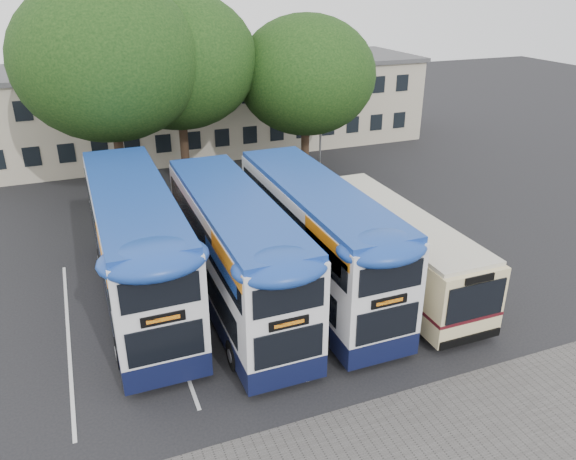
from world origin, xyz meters
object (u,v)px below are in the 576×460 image
at_px(tree_mid, 178,61).
at_px(bus_dd_mid, 235,249).
at_px(bus_dd_right, 316,235).
at_px(bus_single, 392,243).
at_px(tree_left, 108,61).
at_px(bus_dd_left, 136,243).
at_px(lamp_post, 322,89).
at_px(tree_right, 306,75).

height_order(tree_mid, bus_dd_mid, tree_mid).
height_order(bus_dd_right, bus_single, bus_dd_right).
relative_size(tree_left, bus_dd_left, 1.05).
xyz_separation_m(tree_mid, bus_dd_right, (2.22, -13.99, -4.96)).
distance_m(bus_dd_left, bus_dd_mid, 3.74).
bearing_deg(bus_dd_mid, bus_dd_left, 154.19).
height_order(lamp_post, bus_dd_left, lamp_post).
bearing_deg(tree_mid, bus_dd_mid, -94.41).
height_order(bus_dd_left, bus_single, bus_dd_left).
relative_size(tree_mid, tree_right, 1.13).
height_order(tree_left, bus_single, tree_left).
xyz_separation_m(tree_left, bus_dd_mid, (2.76, -12.22, -5.40)).
xyz_separation_m(lamp_post, tree_right, (-2.09, -2.24, 1.32)).
bearing_deg(lamp_post, tree_mid, -171.80).
relative_size(lamp_post, bus_dd_left, 0.79).
height_order(tree_right, bus_dd_right, tree_right).
relative_size(lamp_post, tree_left, 0.76).
distance_m(bus_dd_left, bus_single, 10.20).
distance_m(tree_mid, bus_single, 16.40).
xyz_separation_m(bus_dd_left, bus_single, (9.96, -1.99, -0.87)).
height_order(tree_mid, tree_right, tree_mid).
bearing_deg(bus_dd_left, tree_mid, 70.22).
xyz_separation_m(tree_right, bus_single, (-1.85, -13.47, -4.65)).
height_order(lamp_post, tree_right, tree_right).
xyz_separation_m(lamp_post, bus_dd_mid, (-10.53, -15.34, -2.58)).
bearing_deg(lamp_post, bus_single, -104.05).
distance_m(lamp_post, tree_left, 13.94).
relative_size(tree_left, tree_right, 1.20).
height_order(bus_dd_left, bus_dd_right, bus_dd_left).
height_order(lamp_post, bus_single, lamp_post).
distance_m(tree_left, bus_dd_right, 14.67).
distance_m(lamp_post, tree_mid, 9.85).
distance_m(lamp_post, bus_dd_right, 17.16).
height_order(tree_left, bus_dd_right, tree_left).
relative_size(lamp_post, bus_dd_right, 0.83).
distance_m(tree_left, bus_dd_mid, 13.64).
xyz_separation_m(tree_left, bus_single, (9.36, -12.59, -6.15)).
bearing_deg(tree_left, bus_dd_left, -93.29).
bearing_deg(bus_dd_right, tree_right, 68.58).
xyz_separation_m(lamp_post, bus_dd_left, (-13.90, -13.71, -2.46)).
xyz_separation_m(tree_left, tree_right, (11.20, 0.88, -1.50)).
bearing_deg(tree_right, bus_dd_left, -135.82).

